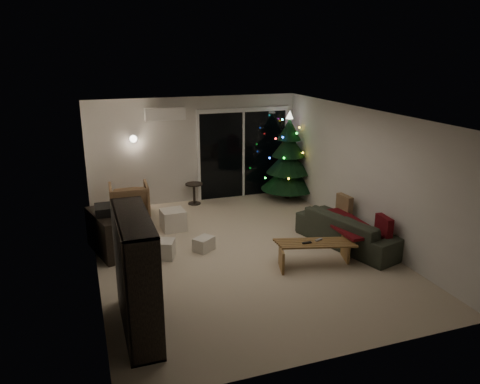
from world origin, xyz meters
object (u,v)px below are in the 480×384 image
object	(u,v)px
bookshelf	(121,277)
coffee_table	(314,253)
armchair	(129,201)
christmas_tree	(289,156)
media_cabinet	(108,233)
sofa	(350,230)

from	to	relation	value
bookshelf	coffee_table	size ratio (longest dim) A/B	1.24
coffee_table	armchair	bearing A→B (deg)	144.20
coffee_table	christmas_tree	xyz separation A→B (m)	(1.14, 3.55, 0.87)
media_cabinet	coffee_table	bearing A→B (deg)	-41.05
sofa	bookshelf	bearing A→B (deg)	92.81
christmas_tree	media_cabinet	bearing A→B (deg)	-156.68
media_cabinet	sofa	xyz separation A→B (m)	(4.30, -1.14, -0.06)
armchair	christmas_tree	bearing A→B (deg)	-175.00
bookshelf	media_cabinet	xyz separation A→B (m)	(0.00, 2.63, -0.42)
armchair	bookshelf	bearing A→B (deg)	85.47
armchair	sofa	bearing A→B (deg)	144.95
armchair	christmas_tree	world-z (taller)	christmas_tree
coffee_table	sofa	bearing A→B (deg)	42.35
coffee_table	bookshelf	bearing A→B (deg)	-147.60
bookshelf	coffee_table	distance (m)	3.48
coffee_table	christmas_tree	bearing A→B (deg)	88.03
bookshelf	sofa	xyz separation A→B (m)	(4.30, 1.49, -0.48)
media_cabinet	armchair	size ratio (longest dim) A/B	1.41
media_cabinet	coffee_table	size ratio (longest dim) A/B	0.93
bookshelf	media_cabinet	distance (m)	2.66
armchair	coffee_table	xyz separation A→B (m)	(2.71, -3.41, -0.18)
armchair	christmas_tree	distance (m)	3.91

